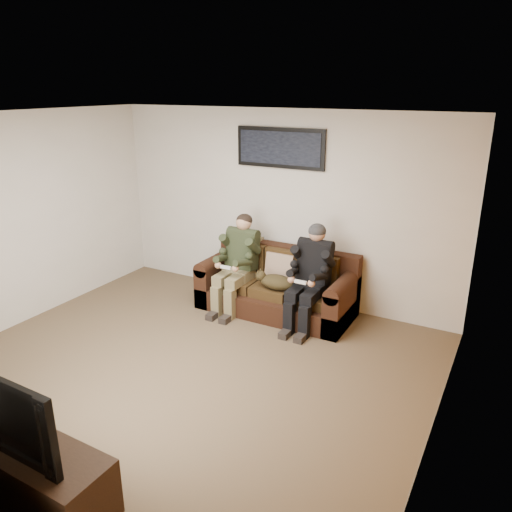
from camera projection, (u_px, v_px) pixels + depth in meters
The scene contains 15 objects.
floor at pixel (185, 369), 5.33m from camera, with size 5.00×5.00×0.00m, color brown.
ceiling at pixel (172, 117), 4.49m from camera, with size 5.00×5.00×0.00m, color silver.
wall_back at pixel (280, 207), 6.78m from camera, with size 5.00×5.00×0.00m, color beige.
wall_left at pixel (13, 222), 6.05m from camera, with size 4.50×4.50×0.00m, color beige.
wall_right at pixel (445, 305), 3.78m from camera, with size 4.50×4.50×0.00m, color beige.
accent_wall_right at pixel (443, 304), 3.78m from camera, with size 4.50×4.50×0.00m, color #BF6813.
sofa at pixel (278, 288), 6.65m from camera, with size 2.03×0.88×0.83m.
throw_pillow at pixel (280, 267), 6.59m from camera, with size 0.39×0.11×0.37m, color #A2816A.
throw_blanket at pixel (248, 239), 6.97m from camera, with size 0.42×0.20×0.07m, color gray.
person_left at pixel (238, 258), 6.62m from camera, with size 0.51×0.87×1.26m.
person_right at pixel (311, 271), 6.14m from camera, with size 0.51×0.86×1.27m.
cat at pixel (276, 282), 6.34m from camera, with size 0.66×0.26×0.24m.
framed_poster at pixel (280, 148), 6.48m from camera, with size 1.25×0.05×0.52m.
tv_stand at pixel (27, 469), 3.63m from camera, with size 1.43×0.46×0.45m, color black.
television at pixel (15, 407), 3.46m from camera, with size 1.07×0.14×0.62m, color black.
Camera 1 is at (2.90, -3.71, 2.88)m, focal length 35.00 mm.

